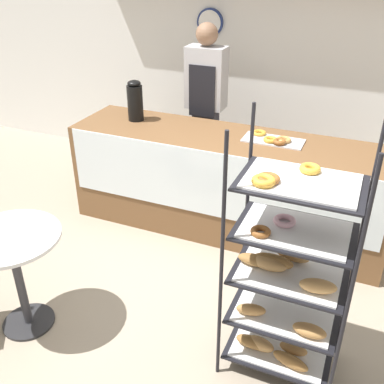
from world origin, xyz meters
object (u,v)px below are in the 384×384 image
Objects in this scene: cafe_table at (14,260)px; coffee_carafe at (135,101)px; person_worker at (206,105)px; donut_tray_counter at (273,139)px; pastry_rack at (285,280)px.

cafe_table is 1.90m from coffee_carafe.
coffee_carafe reaches higher than cafe_table.
person_worker is 2.44m from cafe_table.
person_worker is at bearing 145.96° from donut_tray_counter.
pastry_rack is 3.20× the size of donut_tray_counter.
person_worker is at bearing 122.63° from pastry_rack.
person_worker is at bearing 47.74° from coffee_carafe.
coffee_carafe reaches higher than donut_tray_counter.
coffee_carafe is at bearing 179.17° from donut_tray_counter.
pastry_rack is at bearing -39.35° from coffee_carafe.
coffee_carafe is (-1.79, 1.47, 0.43)m from pastry_rack.
pastry_rack is 1.76m from cafe_table.
donut_tray_counter is at bearing -0.83° from coffee_carafe.
pastry_rack is 4.31× the size of coffee_carafe.
pastry_rack is at bearing -57.37° from person_worker.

